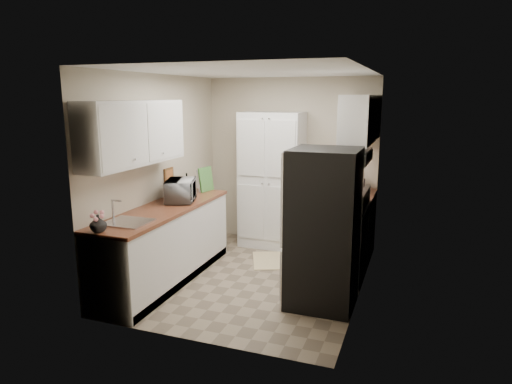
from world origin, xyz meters
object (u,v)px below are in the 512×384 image
(microwave, at_px, (181,191))
(toaster_oven, at_px, (352,184))
(pantry_cabinet, at_px, (272,180))
(wine_bottle, at_px, (187,184))
(electric_range, at_px, (339,240))
(refrigerator, at_px, (324,228))

(microwave, height_order, toaster_oven, microwave)
(pantry_cabinet, height_order, wine_bottle, pantry_cabinet)
(electric_range, relative_size, refrigerator, 0.66)
(electric_range, distance_m, microwave, 2.07)
(refrigerator, bearing_deg, pantry_cabinet, 123.46)
(pantry_cabinet, xyz_separation_m, microwave, (-0.76, -1.38, 0.06))
(wine_bottle, bearing_deg, microwave, -71.39)
(refrigerator, bearing_deg, toaster_oven, 88.05)
(pantry_cabinet, height_order, electric_range, pantry_cabinet)
(electric_range, height_order, toaster_oven, toaster_oven)
(pantry_cabinet, distance_m, toaster_oven, 1.20)
(refrigerator, height_order, toaster_oven, refrigerator)
(microwave, bearing_deg, pantry_cabinet, -49.27)
(microwave, xyz_separation_m, toaster_oven, (1.96, 1.29, -0.02))
(pantry_cabinet, relative_size, microwave, 4.00)
(electric_range, distance_m, refrigerator, 0.88)
(microwave, relative_size, wine_bottle, 1.91)
(electric_range, height_order, microwave, microwave)
(refrigerator, relative_size, microwave, 3.40)
(refrigerator, distance_m, microwave, 1.94)
(microwave, xyz_separation_m, wine_bottle, (-0.14, 0.42, -0.01))
(electric_range, xyz_separation_m, wine_bottle, (-2.08, -0.04, 0.57))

